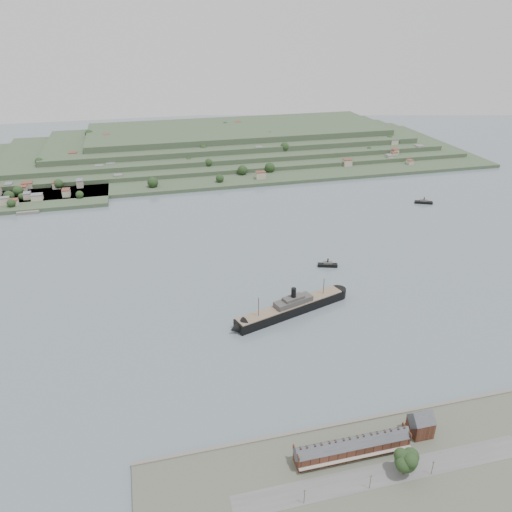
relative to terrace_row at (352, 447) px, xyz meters
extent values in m
plane|color=slate|center=(10.00, 168.02, -6.84)|extent=(1400.00, 1400.00, 0.00)
cube|color=#4C5142|center=(10.00, -19.98, -5.84)|extent=(220.00, 80.00, 2.00)
cube|color=slate|center=(10.00, 19.02, -5.54)|extent=(220.00, 2.00, 2.60)
cube|color=#595959|center=(10.00, -13.98, -4.79)|extent=(140.00, 12.00, 0.10)
cube|color=#3E2216|center=(0.00, 0.02, -1.34)|extent=(55.00, 8.00, 7.00)
cube|color=#3D4046|center=(0.00, 0.02, 2.16)|extent=(55.60, 8.15, 8.15)
cube|color=#A8A195|center=(0.00, -4.78, -1.84)|extent=(55.00, 1.60, 0.25)
cube|color=#3E2216|center=(-27.50, 0.02, 3.16)|extent=(0.50, 8.40, 3.00)
cube|color=#3E2216|center=(27.50, 0.02, 3.16)|extent=(0.50, 8.40, 3.00)
cube|color=#2E201A|center=(-22.00, 0.02, 4.56)|extent=(0.90, 1.40, 3.20)
cube|color=#2E201A|center=(-16.50, 0.02, 4.56)|extent=(0.90, 1.40, 3.20)
cube|color=#2E201A|center=(-2.75, 0.02, 4.56)|extent=(0.90, 1.40, 3.20)
cube|color=#2E201A|center=(2.75, 0.02, 4.56)|extent=(0.90, 1.40, 3.20)
cube|color=#2E201A|center=(16.50, 0.02, 4.56)|extent=(0.90, 1.40, 3.20)
cube|color=#2E201A|center=(22.00, 0.02, 4.56)|extent=(0.90, 1.40, 3.20)
cube|color=#3E2216|center=(37.50, 4.02, -0.34)|extent=(10.00, 10.00, 9.00)
cube|color=#3D4046|center=(37.50, 4.02, 4.16)|extent=(10.40, 10.18, 10.18)
cube|color=#3A4B32|center=(10.00, 528.02, -4.84)|extent=(760.00, 260.00, 4.00)
cube|color=#3A4B32|center=(30.00, 553.02, -0.34)|extent=(680.00, 220.00, 5.00)
cube|color=#3A4B32|center=(45.00, 568.02, 5.16)|extent=(600.00, 200.00, 6.00)
cube|color=#3A4B32|center=(60.00, 583.02, 11.66)|extent=(520.00, 180.00, 7.00)
cube|color=#3A4B32|center=(75.00, 598.02, 19.16)|extent=(440.00, 160.00, 8.00)
cube|color=#3A4B32|center=(-190.00, 418.02, -4.84)|extent=(150.00, 90.00, 4.00)
cube|color=slate|center=(-195.00, 376.02, -5.44)|extent=(22.00, 14.00, 2.80)
cube|color=black|center=(10.36, 125.58, -3.54)|extent=(84.14, 36.84, 6.59)
cone|color=black|center=(-29.98, 112.53, -3.54)|extent=(14.23, 14.23, 11.30)
cylinder|color=black|center=(50.69, 138.62, -3.54)|extent=(11.30, 11.30, 6.59)
cube|color=#7A6651|center=(10.36, 125.58, 0.04)|extent=(82.06, 35.37, 0.57)
cube|color=#43403E|center=(12.15, 126.16, 2.11)|extent=(29.50, 16.76, 3.77)
cube|color=#43403E|center=(12.15, 126.16, 4.65)|extent=(16.37, 10.91, 2.35)
cylinder|color=black|center=(12.15, 126.16, 8.23)|extent=(3.39, 3.39, 8.48)
cylinder|color=#44321F|center=(-14.74, 117.46, 6.35)|extent=(0.47, 0.47, 15.07)
cylinder|color=#44321F|center=(37.25, 134.27, 5.40)|extent=(0.47, 0.47, 13.19)
cube|color=black|center=(60.98, 185.17, -5.56)|extent=(16.52, 8.89, 2.56)
cube|color=#43403E|center=(60.98, 185.17, -3.65)|extent=(7.88, 5.42, 1.92)
cylinder|color=black|center=(60.98, 185.17, -1.52)|extent=(1.07, 1.07, 3.73)
cube|color=black|center=(217.31, 299.56, -5.60)|extent=(19.09, 12.28, 2.48)
cube|color=#43403E|center=(217.31, 299.56, -3.74)|extent=(9.33, 7.18, 1.86)
cylinder|color=black|center=(217.31, 299.56, -1.67)|extent=(1.03, 1.03, 3.62)
cylinder|color=#44321F|center=(18.24, -15.63, -2.09)|extent=(1.32, 1.32, 5.50)
sphere|color=black|center=(18.24, -15.63, 2.86)|extent=(9.90, 9.90, 9.90)
sphere|color=black|center=(20.99, -14.53, 3.96)|extent=(7.70, 7.70, 7.70)
sphere|color=black|center=(16.04, -17.28, 3.41)|extent=(7.04, 7.04, 7.04)
sphere|color=black|center=(18.79, -18.05, 5.61)|extent=(6.60, 6.60, 6.60)
camera|label=1|loc=(-84.25, -151.85, 181.29)|focal=35.00mm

